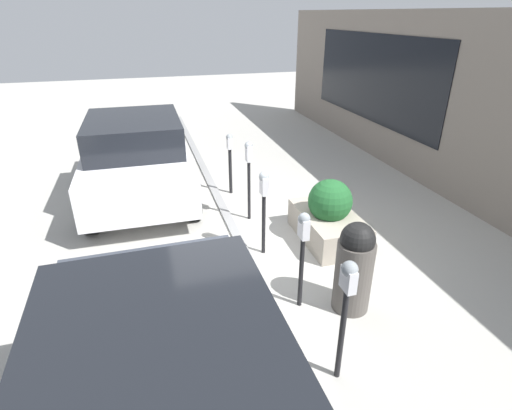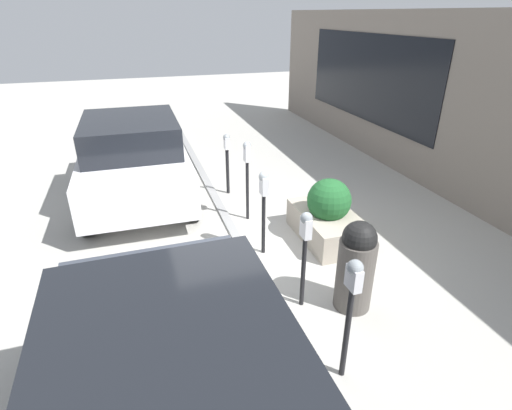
{
  "view_description": "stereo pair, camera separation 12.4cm",
  "coord_description": "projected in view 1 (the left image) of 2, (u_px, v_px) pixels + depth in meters",
  "views": [
    {
      "loc": [
        -5.09,
        1.4,
        3.43
      ],
      "look_at": [
        0.0,
        -0.08,
        0.87
      ],
      "focal_mm": 28.0,
      "sensor_mm": 36.0,
      "label": 1
    },
    {
      "loc": [
        -5.05,
        1.52,
        3.43
      ],
      "look_at": [
        0.0,
        -0.08,
        0.87
      ],
      "focal_mm": 28.0,
      "sensor_mm": 36.0,
      "label": 2
    }
  ],
  "objects": [
    {
      "name": "ground_plane",
      "position": [
        251.0,
        256.0,
        6.24
      ],
      "size": [
        40.0,
        40.0,
        0.0
      ],
      "primitive_type": "plane",
      "color": "#ADAAA3"
    },
    {
      "name": "curb_strip",
      "position": [
        246.0,
        256.0,
        6.21
      ],
      "size": [
        19.0,
        0.16,
        0.04
      ],
      "color": "gray",
      "rests_on": "ground_plane"
    },
    {
      "name": "building_facade",
      "position": [
        511.0,
        125.0,
        6.6
      ],
      "size": [
        19.0,
        0.17,
        3.51
      ],
      "color": "slate",
      "rests_on": "ground_plane"
    },
    {
      "name": "parking_meter_nearest",
      "position": [
        346.0,
        296.0,
        3.74
      ],
      "size": [
        0.18,
        0.16,
        1.42
      ],
      "color": "black",
      "rests_on": "ground_plane"
    },
    {
      "name": "parking_meter_second",
      "position": [
        303.0,
        240.0,
        4.78
      ],
      "size": [
        0.17,
        0.15,
        1.34
      ],
      "color": "black",
      "rests_on": "ground_plane"
    },
    {
      "name": "parking_meter_middle",
      "position": [
        264.0,
        195.0,
        5.91
      ],
      "size": [
        0.18,
        0.15,
        1.37
      ],
      "color": "black",
      "rests_on": "ground_plane"
    },
    {
      "name": "parking_meter_fourth",
      "position": [
        249.0,
        164.0,
        6.92
      ],
      "size": [
        0.16,
        0.14,
        1.47
      ],
      "color": "black",
      "rests_on": "ground_plane"
    },
    {
      "name": "parking_meter_farthest",
      "position": [
        230.0,
        154.0,
        8.07
      ],
      "size": [
        0.16,
        0.13,
        1.27
      ],
      "color": "black",
      "rests_on": "ground_plane"
    },
    {
      "name": "planter_box",
      "position": [
        329.0,
        217.0,
        6.54
      ],
      "size": [
        1.48,
        0.86,
        1.06
      ],
      "color": "#A39989",
      "rests_on": "ground_plane"
    },
    {
      "name": "parked_car_front",
      "position": [
        164.0,
        394.0,
        3.08
      ],
      "size": [
        3.98,
        2.06,
        1.54
      ],
      "rotation": [
        0.0,
        0.0,
        0.01
      ],
      "color": "#383D47",
      "rests_on": "ground_plane"
    },
    {
      "name": "parked_car_middle",
      "position": [
        137.0,
        157.0,
        7.84
      ],
      "size": [
        4.08,
        2.0,
        1.67
      ],
      "rotation": [
        0.0,
        0.0,
        -0.01
      ],
      "color": "silver",
      "rests_on": "ground_plane"
    },
    {
      "name": "trash_bin",
      "position": [
        354.0,
        267.0,
        4.91
      ],
      "size": [
        0.47,
        0.47,
        1.22
      ],
      "color": "#514C47",
      "rests_on": "ground_plane"
    }
  ]
}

